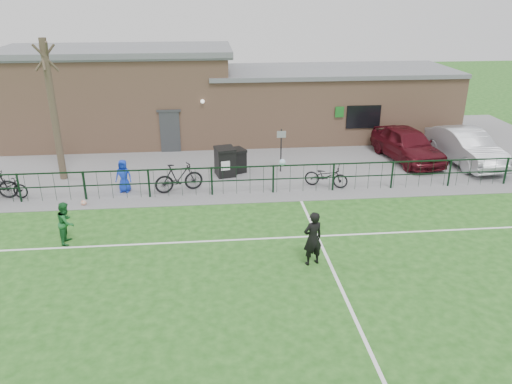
{
  "coord_description": "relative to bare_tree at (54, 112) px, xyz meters",
  "views": [
    {
      "loc": [
        -1.55,
        -10.84,
        7.85
      ],
      "look_at": [
        0.0,
        5.0,
        1.3
      ],
      "focal_mm": 35.0,
      "sensor_mm": 36.0,
      "label": 1
    }
  ],
  "objects": [
    {
      "name": "wheelie_bin_left",
      "position": [
        7.66,
        0.13,
        -2.48
      ],
      "size": [
        0.91,
        0.95,
        1.0
      ],
      "primitive_type": "cube",
      "rotation": [
        0.0,
        0.0,
        0.42
      ],
      "color": "black",
      "rests_on": "paving_strip"
    },
    {
      "name": "ground",
      "position": [
        8.0,
        -10.5,
        -3.0
      ],
      "size": [
        90.0,
        90.0,
        0.0
      ],
      "primitive_type": "plane",
      "color": "#1F5318",
      "rests_on": "ground"
    },
    {
      "name": "bare_tree",
      "position": [
        0.0,
        0.0,
        0.0
      ],
      "size": [
        0.3,
        0.3,
        6.0
      ],
      "primitive_type": "cylinder",
      "color": "#423528",
      "rests_on": "ground"
    },
    {
      "name": "car_silver",
      "position": [
        18.6,
        0.33,
        -2.17
      ],
      "size": [
        2.18,
        5.05,
        1.62
      ],
      "primitive_type": "imported",
      "rotation": [
        0.0,
        0.0,
        0.1
      ],
      "color": "#AEB0B6",
      "rests_on": "paving_strip"
    },
    {
      "name": "spectator_child",
      "position": [
        2.92,
        -1.81,
        -2.3
      ],
      "size": [
        0.74,
        0.55,
        1.37
      ],
      "primitive_type": "imported",
      "rotation": [
        0.0,
        0.0,
        -0.18
      ],
      "color": "#1433C2",
      "rests_on": "paving_strip"
    },
    {
      "name": "clubhouse",
      "position": [
        7.12,
        6.0,
        -0.78
      ],
      "size": [
        24.25,
        5.4,
        4.96
      ],
      "color": "tan",
      "rests_on": "ground"
    },
    {
      "name": "bicycle_d",
      "position": [
        5.16,
        -2.01,
        -2.38
      ],
      "size": [
        2.09,
        1.11,
        1.21
      ],
      "primitive_type": "imported",
      "rotation": [
        0.0,
        0.0,
        1.86
      ],
      "color": "black",
      "rests_on": "paving_strip"
    },
    {
      "name": "pitch_line_touch",
      "position": [
        8.0,
        -2.7,
        -3.0
      ],
      "size": [
        28.0,
        0.1,
        0.01
      ],
      "primitive_type": "cube",
      "color": "white",
      "rests_on": "ground"
    },
    {
      "name": "ball_ground",
      "position": [
        1.52,
        -3.06,
        -2.89
      ],
      "size": [
        0.22,
        0.22,
        0.22
      ],
      "primitive_type": "sphere",
      "color": "silver",
      "rests_on": "ground"
    },
    {
      "name": "sign_post",
      "position": [
        9.67,
        -0.02,
        -1.98
      ],
      "size": [
        0.07,
        0.07,
        2.0
      ],
      "primitive_type": "cylinder",
      "rotation": [
        0.0,
        0.0,
        -0.24
      ],
      "color": "black",
      "rests_on": "paving_strip"
    },
    {
      "name": "goalkeeper_kick",
      "position": [
        9.43,
        -8.21,
        -2.1
      ],
      "size": [
        1.06,
        2.9,
        2.56
      ],
      "color": "black",
      "rests_on": "ground"
    },
    {
      "name": "pitch_line_mid",
      "position": [
        8.0,
        -6.5,
        -3.0
      ],
      "size": [
        28.0,
        0.1,
        0.01
      ],
      "primitive_type": "cube",
      "color": "white",
      "rests_on": "ground"
    },
    {
      "name": "bicycle_c",
      "position": [
        -1.69,
        -2.01,
        -2.51
      ],
      "size": [
        1.87,
        0.93,
        0.94
      ],
      "primitive_type": "imported",
      "rotation": [
        0.0,
        0.0,
        1.39
      ],
      "color": "black",
      "rests_on": "paving_strip"
    },
    {
      "name": "outfield_player",
      "position": [
        1.69,
        -6.09,
        -2.29
      ],
      "size": [
        0.56,
        0.71,
        1.43
      ],
      "primitive_type": "imported",
      "rotation": [
        0.0,
        0.0,
        1.55
      ],
      "color": "#1C632C",
      "rests_on": "ground"
    },
    {
      "name": "car_maroon",
      "position": [
        16.0,
        1.0,
        -2.18
      ],
      "size": [
        2.64,
        4.96,
        1.6
      ],
      "primitive_type": "imported",
      "rotation": [
        0.0,
        0.0,
        0.16
      ],
      "color": "#4B0D16",
      "rests_on": "paving_strip"
    },
    {
      "name": "bicycle_e",
      "position": [
        11.31,
        -2.08,
        -2.5
      ],
      "size": [
        1.93,
        1.27,
        0.96
      ],
      "primitive_type": "imported",
      "rotation": [
        0.0,
        0.0,
        1.19
      ],
      "color": "black",
      "rests_on": "paving_strip"
    },
    {
      "name": "wheelie_bin_right",
      "position": [
        7.13,
        -0.27,
        -2.38
      ],
      "size": [
        0.97,
        1.05,
        1.2
      ],
      "primitive_type": "cube",
      "rotation": [
        0.0,
        0.0,
        0.21
      ],
      "color": "black",
      "rests_on": "paving_strip"
    },
    {
      "name": "perimeter_fence",
      "position": [
        8.0,
        -2.5,
        -2.4
      ],
      "size": [
        28.0,
        0.1,
        1.2
      ],
      "primitive_type": "cube",
      "color": "black",
      "rests_on": "ground"
    },
    {
      "name": "paving_strip",
      "position": [
        8.0,
        3.0,
        -2.99
      ],
      "size": [
        34.0,
        13.0,
        0.02
      ],
      "primitive_type": "cube",
      "color": "slate",
      "rests_on": "ground"
    },
    {
      "name": "pitch_line_perp",
      "position": [
        10.0,
        -10.5,
        -3.0
      ],
      "size": [
        0.1,
        16.0,
        0.01
      ],
      "primitive_type": "cube",
      "color": "white",
      "rests_on": "ground"
    }
  ]
}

